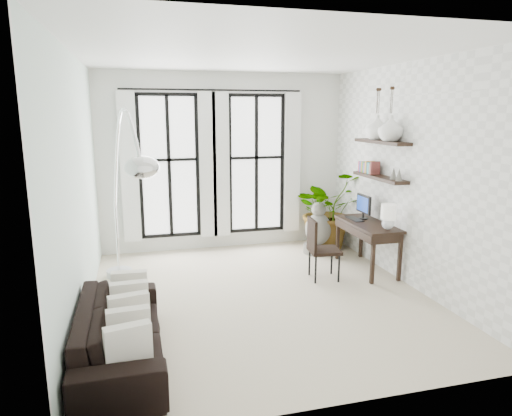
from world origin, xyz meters
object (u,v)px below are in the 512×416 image
object	(u,v)px
desk	(369,227)
desk_chair	(319,245)
sofa	(120,332)
arc_lamp	(124,154)
plant	(328,209)
buddha	(318,232)

from	to	relation	value
desk	desk_chair	distance (m)	0.93
sofa	arc_lamp	size ratio (longest dim) A/B	0.73
plant	desk	xyz separation A→B (m)	(0.10, -1.37, -0.00)
plant	desk	world-z (taller)	plant
desk_chair	buddha	distance (m)	1.35
desk	desk_chair	world-z (taller)	desk
arc_lamp	buddha	xyz separation A→B (m)	(3.24, 1.62, -1.60)
sofa	buddha	size ratio (longest dim) A/B	2.23
desk	arc_lamp	bearing A→B (deg)	-171.75
sofa	buddha	xyz separation A→B (m)	(3.34, 2.91, 0.09)
plant	buddha	world-z (taller)	plant
desk_chair	arc_lamp	xyz separation A→B (m)	(-2.74, -0.38, 1.46)
sofa	desk	world-z (taller)	desk
plant	buddha	distance (m)	0.53
arc_lamp	buddha	size ratio (longest dim) A/B	3.06
desk	buddha	bearing A→B (deg)	110.23
arc_lamp	buddha	bearing A→B (deg)	26.53
desk_chair	arc_lamp	world-z (taller)	arc_lamp
desk	arc_lamp	size ratio (longest dim) A/B	0.46
plant	desk_chair	size ratio (longest dim) A/B	1.55
plant	buddha	xyz separation A→B (m)	(-0.30, -0.28, -0.34)
sofa	desk_chair	bearing A→B (deg)	-60.02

